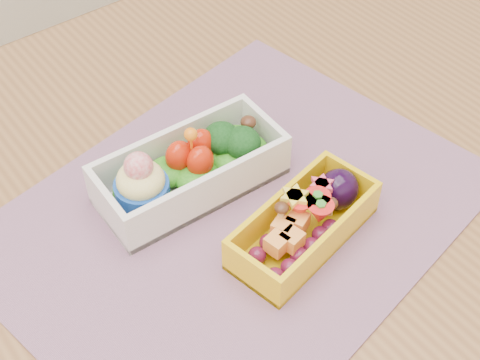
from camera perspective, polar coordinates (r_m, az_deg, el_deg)
table at (r=0.78m, az=-0.49°, el=-6.87°), size 1.20×0.80×0.75m
placemat at (r=0.69m, az=-0.24°, el=-2.71°), size 0.53×0.44×0.00m
bento_white at (r=0.69m, az=-4.23°, el=0.89°), size 0.20×0.09×0.08m
bento_yellow at (r=0.66m, az=5.55°, el=-3.50°), size 0.17×0.10×0.05m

